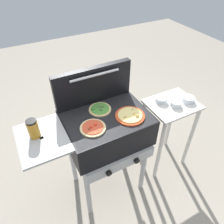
{
  "coord_description": "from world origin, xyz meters",
  "views": [
    {
      "loc": [
        -0.52,
        -1.09,
        1.96
      ],
      "look_at": [
        0.05,
        0.0,
        0.92
      ],
      "focal_mm": 34.51,
      "sensor_mm": 36.0,
      "label": 1
    }
  ],
  "objects_px": {
    "pizza_pepperoni": "(93,128)",
    "topping_bowl_far": "(188,99)",
    "topping_bowl_middle": "(161,100)",
    "pizza_cheese": "(130,116)",
    "grill": "(105,131)",
    "prep_table": "(168,122)",
    "topping_bowl_near": "(176,104)",
    "sauce_jar": "(33,129)",
    "pizza_veggie": "(100,109)"
  },
  "relations": [
    {
      "from": "sauce_jar",
      "to": "grill",
      "type": "bearing_deg",
      "value": -4.73
    },
    {
      "from": "pizza_veggie",
      "to": "pizza_cheese",
      "type": "xyz_separation_m",
      "value": [
        0.17,
        -0.17,
        -0.0
      ]
    },
    {
      "from": "pizza_cheese",
      "to": "prep_table",
      "type": "height_order",
      "value": "pizza_cheese"
    },
    {
      "from": "topping_bowl_middle",
      "to": "pizza_veggie",
      "type": "bearing_deg",
      "value": 178.65
    },
    {
      "from": "topping_bowl_near",
      "to": "topping_bowl_far",
      "type": "relative_size",
      "value": 0.83
    },
    {
      "from": "prep_table",
      "to": "topping_bowl_near",
      "type": "bearing_deg",
      "value": -90.58
    },
    {
      "from": "pizza_pepperoni",
      "to": "topping_bowl_near",
      "type": "xyz_separation_m",
      "value": [
        0.8,
        0.04,
        -0.11
      ]
    },
    {
      "from": "grill",
      "to": "pizza_cheese",
      "type": "distance_m",
      "value": 0.24
    },
    {
      "from": "grill",
      "to": "sauce_jar",
      "type": "distance_m",
      "value": 0.54
    },
    {
      "from": "pizza_pepperoni",
      "to": "pizza_veggie",
      "type": "bearing_deg",
      "value": 51.43
    },
    {
      "from": "prep_table",
      "to": "topping_bowl_near",
      "type": "xyz_separation_m",
      "value": [
        -0.0,
        -0.04,
        0.25
      ]
    },
    {
      "from": "prep_table",
      "to": "pizza_cheese",
      "type": "bearing_deg",
      "value": -170.11
    },
    {
      "from": "pizza_veggie",
      "to": "pizza_cheese",
      "type": "distance_m",
      "value": 0.24
    },
    {
      "from": "topping_bowl_middle",
      "to": "sauce_jar",
      "type": "bearing_deg",
      "value": -178.22
    },
    {
      "from": "grill",
      "to": "topping_bowl_middle",
      "type": "distance_m",
      "value": 0.61
    },
    {
      "from": "sauce_jar",
      "to": "prep_table",
      "type": "xyz_separation_m",
      "value": [
        1.17,
        -0.04,
        -0.41
      ]
    },
    {
      "from": "grill",
      "to": "pizza_pepperoni",
      "type": "relative_size",
      "value": 5.27
    },
    {
      "from": "pizza_veggie",
      "to": "sauce_jar",
      "type": "distance_m",
      "value": 0.51
    },
    {
      "from": "topping_bowl_far",
      "to": "topping_bowl_middle",
      "type": "xyz_separation_m",
      "value": [
        -0.22,
        0.11,
        -0.0
      ]
    },
    {
      "from": "pizza_cheese",
      "to": "pizza_pepperoni",
      "type": "relative_size",
      "value": 1.21
    },
    {
      "from": "pizza_veggie",
      "to": "pizza_pepperoni",
      "type": "bearing_deg",
      "value": -128.57
    },
    {
      "from": "pizza_cheese",
      "to": "pizza_veggie",
      "type": "bearing_deg",
      "value": 134.37
    },
    {
      "from": "topping_bowl_middle",
      "to": "pizza_cheese",
      "type": "bearing_deg",
      "value": -159.67
    },
    {
      "from": "pizza_veggie",
      "to": "prep_table",
      "type": "relative_size",
      "value": 0.22
    },
    {
      "from": "pizza_cheese",
      "to": "sauce_jar",
      "type": "height_order",
      "value": "sauce_jar"
    },
    {
      "from": "topping_bowl_far",
      "to": "pizza_cheese",
      "type": "bearing_deg",
      "value": -175.34
    },
    {
      "from": "pizza_pepperoni",
      "to": "sauce_jar",
      "type": "height_order",
      "value": "sauce_jar"
    },
    {
      "from": "pizza_cheese",
      "to": "sauce_jar",
      "type": "distance_m",
      "value": 0.68
    },
    {
      "from": "pizza_cheese",
      "to": "topping_bowl_middle",
      "type": "distance_m",
      "value": 0.47
    },
    {
      "from": "grill",
      "to": "pizza_pepperoni",
      "type": "distance_m",
      "value": 0.21
    },
    {
      "from": "pizza_pepperoni",
      "to": "prep_table",
      "type": "xyz_separation_m",
      "value": [
        0.8,
        0.08,
        -0.35
      ]
    },
    {
      "from": "pizza_veggie",
      "to": "pizza_pepperoni",
      "type": "relative_size",
      "value": 0.94
    },
    {
      "from": "prep_table",
      "to": "grill",
      "type": "bearing_deg",
      "value": -179.63
    },
    {
      "from": "pizza_pepperoni",
      "to": "topping_bowl_far",
      "type": "height_order",
      "value": "pizza_pepperoni"
    },
    {
      "from": "prep_table",
      "to": "topping_bowl_far",
      "type": "bearing_deg",
      "value": -13.83
    },
    {
      "from": "pizza_pepperoni",
      "to": "topping_bowl_middle",
      "type": "bearing_deg",
      "value": 11.51
    },
    {
      "from": "topping_bowl_middle",
      "to": "topping_bowl_near",
      "type": "bearing_deg",
      "value": -55.64
    },
    {
      "from": "pizza_pepperoni",
      "to": "topping_bowl_far",
      "type": "relative_size",
      "value": 1.61
    },
    {
      "from": "grill",
      "to": "topping_bowl_far",
      "type": "relative_size",
      "value": 8.46
    },
    {
      "from": "pizza_veggie",
      "to": "pizza_cheese",
      "type": "bearing_deg",
      "value": -45.63
    },
    {
      "from": "prep_table",
      "to": "topping_bowl_far",
      "type": "relative_size",
      "value": 6.9
    },
    {
      "from": "topping_bowl_near",
      "to": "topping_bowl_middle",
      "type": "xyz_separation_m",
      "value": [
        -0.07,
        0.11,
        0.0
      ]
    },
    {
      "from": "grill",
      "to": "prep_table",
      "type": "xyz_separation_m",
      "value": [
        0.67,
        0.0,
        -0.2
      ]
    },
    {
      "from": "topping_bowl_far",
      "to": "pizza_veggie",
      "type": "bearing_deg",
      "value": 171.61
    },
    {
      "from": "pizza_pepperoni",
      "to": "sauce_jar",
      "type": "relative_size",
      "value": 1.31
    },
    {
      "from": "topping_bowl_near",
      "to": "topping_bowl_middle",
      "type": "bearing_deg",
      "value": 124.36
    },
    {
      "from": "pizza_veggie",
      "to": "prep_table",
      "type": "distance_m",
      "value": 0.76
    },
    {
      "from": "pizza_pepperoni",
      "to": "prep_table",
      "type": "distance_m",
      "value": 0.88
    },
    {
      "from": "pizza_cheese",
      "to": "sauce_jar",
      "type": "xyz_separation_m",
      "value": [
        -0.67,
        0.12,
        0.06
      ]
    },
    {
      "from": "sauce_jar",
      "to": "topping_bowl_far",
      "type": "distance_m",
      "value": 1.33
    }
  ]
}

